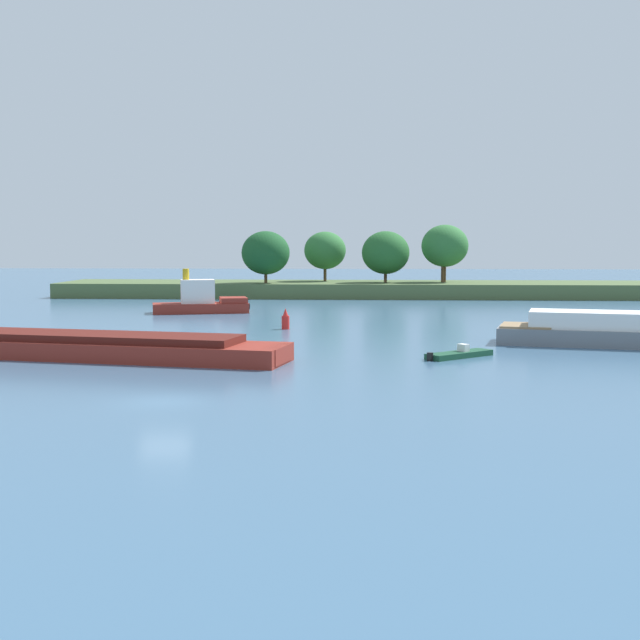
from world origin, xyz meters
The scene contains 8 objects.
ground_plane centered at (0.00, 0.00, 0.00)m, with size 400.00×400.00×0.00m, color #3D607F.
treeline_island centered at (9.60, 80.94, 2.78)m, with size 85.43×14.18×10.17m.
tugboat centered at (-8.06, 52.00, 1.23)m, with size 10.95×6.19×4.87m.
cargo_barge centered at (-11.51, 15.87, 0.94)m, with size 31.85×10.93×5.80m.
fishing_skiff centered at (16.32, 16.94, 0.22)m, with size 4.95×4.57×0.89m.
small_motorboat centered at (32.49, 36.39, 0.29)m, with size 3.56×4.74×1.03m.
channel_buoy_red centered at (2.75, 34.97, 0.81)m, with size 0.70×0.70×1.90m.
channel_buoy_green centered at (26.51, 36.54, 0.81)m, with size 0.70×0.70×1.90m.
Camera 1 is at (9.99, -41.71, 7.96)m, focal length 48.38 mm.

